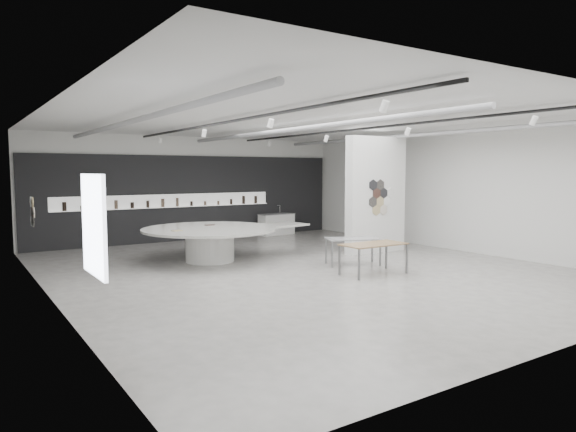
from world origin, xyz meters
TOP-DOWN VIEW (x-y plane):
  - room at (-0.09, -0.00)m, footprint 12.02×14.02m
  - back_wall_display at (-0.08, 6.93)m, footprint 11.80×0.27m
  - partition_column at (3.50, 1.00)m, footprint 2.20×0.38m
  - display_island at (-1.45, 2.33)m, footprint 5.20×4.30m
  - sample_table_wood at (1.07, -1.53)m, footprint 1.64×0.84m
  - sample_table_stone at (1.47, -0.28)m, footprint 1.58×1.20m
  - kitchen_counter at (3.31, 6.50)m, footprint 1.53×0.69m

SIDE VIEW (x-z plane):
  - kitchen_counter at x=3.31m, z-range -0.16..1.01m
  - display_island at x=-1.45m, z-range 0.14..1.10m
  - sample_table_stone at x=1.47m, z-range 0.30..1.03m
  - sample_table_wood at x=1.07m, z-range 0.32..1.09m
  - back_wall_display at x=-0.08m, z-range -0.01..3.09m
  - partition_column at x=3.50m, z-range 0.00..3.60m
  - room at x=-0.09m, z-range 0.16..3.98m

